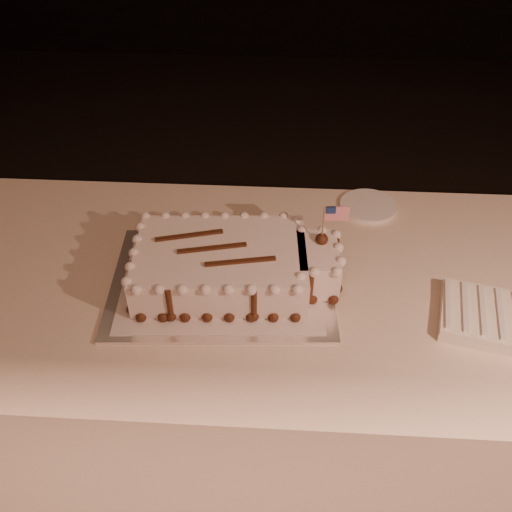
# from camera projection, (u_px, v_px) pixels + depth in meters

# --- Properties ---
(room_shell) EXTENTS (6.10, 8.10, 2.90)m
(room_shell) POSITION_uv_depth(u_px,v_px,m) (310.00, 190.00, 0.46)
(room_shell) COLOR black
(room_shell) RESTS_ON ground
(banquet_table) EXTENTS (2.40, 0.80, 0.75)m
(banquet_table) POSITION_uv_depth(u_px,v_px,m) (285.00, 381.00, 1.58)
(banquet_table) COLOR beige
(banquet_table) RESTS_ON ground
(cake_board) EXTENTS (0.53, 0.41, 0.01)m
(cake_board) POSITION_uv_depth(u_px,v_px,m) (222.00, 281.00, 1.33)
(cake_board) COLOR white
(cake_board) RESTS_ON banquet_table
(doily) EXTENTS (0.48, 0.37, 0.00)m
(doily) POSITION_uv_depth(u_px,v_px,m) (222.00, 280.00, 1.33)
(doily) COLOR silver
(doily) RESTS_ON cake_board
(sheet_cake) EXTENTS (0.49, 0.30, 0.19)m
(sheet_cake) POSITION_uv_depth(u_px,v_px,m) (233.00, 265.00, 1.30)
(sheet_cake) COLOR white
(sheet_cake) RESTS_ON doily
(napkin_stack) EXTENTS (0.27, 0.22, 0.04)m
(napkin_stack) POSITION_uv_depth(u_px,v_px,m) (498.00, 319.00, 1.22)
(napkin_stack) COLOR white
(napkin_stack) RESTS_ON banquet_table
(side_plate) EXTENTS (0.16, 0.16, 0.01)m
(side_plate) POSITION_uv_depth(u_px,v_px,m) (368.00, 206.00, 1.57)
(side_plate) COLOR white
(side_plate) RESTS_ON banquet_table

